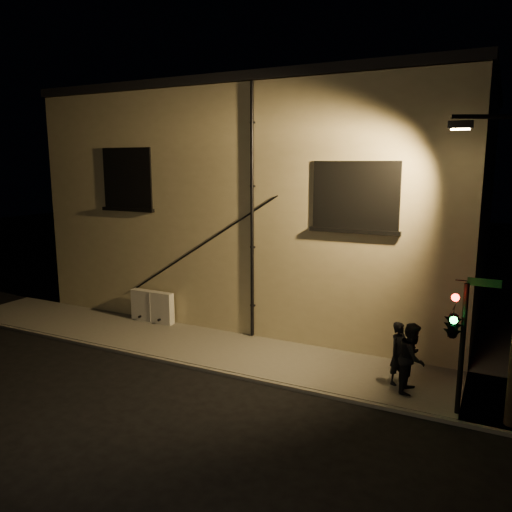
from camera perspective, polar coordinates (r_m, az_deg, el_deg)
The scene contains 7 objects.
ground at distance 14.13m, azimuth 0.76°, elevation -14.24°, with size 90.00×90.00×0.00m, color black.
sidewalk at distance 17.54m, azimuth 10.77°, elevation -9.20°, with size 21.00×16.00×0.12m.
building at distance 22.33m, azimuth 3.91°, elevation 6.57°, with size 16.20×12.23×8.80m.
utility_cabinet at distance 19.00m, azimuth -11.76°, elevation -5.66°, with size 1.77×0.30×1.16m, color beige.
pedestrian_a at distance 13.98m, azimuth 16.02°, elevation -10.63°, with size 0.62×0.41×1.70m, color black.
pedestrian_b at distance 13.60m, azimuth 17.42°, elevation -11.03°, with size 0.89×0.69×1.82m, color black.
traffic_signal at distance 12.32m, azimuth 21.70°, elevation -7.18°, with size 1.16×1.91×3.28m.
Camera 1 is at (5.57, -11.57, 5.89)m, focal length 35.00 mm.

